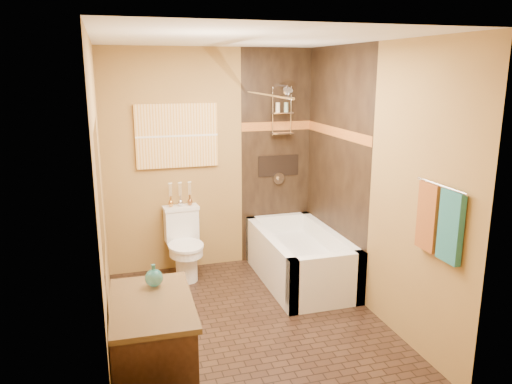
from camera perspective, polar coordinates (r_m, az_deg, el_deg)
name	(u,v)px	position (r m, az deg, el deg)	size (l,w,h in m)	color
floor	(248,323)	(4.73, -0.94, -14.71)	(3.00, 3.00, 0.00)	black
wall_left	(101,201)	(4.13, -17.26, -0.98)	(0.02, 3.00, 2.50)	olive
wall_right	(372,182)	(4.73, 13.12, 1.16)	(0.02, 3.00, 2.50)	olive
wall_back	(212,161)	(5.70, -5.11, 3.60)	(2.40, 0.02, 2.50)	olive
wall_front	(318,249)	(2.92, 7.06, -6.54)	(2.40, 0.02, 2.50)	olive
ceiling	(247,38)	(4.16, -1.08, 17.15)	(3.00, 3.00, 0.00)	silver
alcove_tile_back	(276,157)	(5.89, 2.33, 3.98)	(0.85, 0.01, 2.50)	black
alcove_tile_right	(336,167)	(5.38, 9.08, 2.85)	(0.01, 1.50, 2.50)	black
mosaic_band_back	(277,126)	(5.83, 2.40, 7.55)	(0.85, 0.01, 0.10)	#98491B
mosaic_band_right	(336,132)	(5.32, 9.13, 6.76)	(0.01, 1.50, 0.10)	#98491B
alcove_niche	(278,166)	(5.91, 2.57, 3.03)	(0.50, 0.01, 0.25)	black
shower_fixtures	(282,123)	(5.74, 2.97, 7.90)	(0.24, 0.33, 1.16)	silver
curtain_rod	(265,94)	(4.99, 1.08, 11.09)	(0.03, 0.03, 1.55)	silver
towel_bar	(441,186)	(3.81, 20.41, 0.67)	(0.02, 0.02, 0.55)	silver
towel_teal	(451,227)	(3.79, 21.36, -3.74)	(0.05, 0.22, 0.52)	#1D6262
towel_rust	(428,217)	(3.98, 19.09, -2.69)	(0.05, 0.22, 0.52)	brown
sunset_painting	(177,136)	(5.57, -9.02, 6.36)	(0.90, 0.04, 0.70)	gold
vanity_mirror	(100,198)	(3.17, -17.39, -0.68)	(0.01, 1.00, 0.90)	white
bathtub	(300,261)	(5.51, 4.99, -7.90)	(0.80, 1.50, 0.55)	white
toilet	(184,243)	(5.59, -8.20, -5.84)	(0.40, 0.59, 0.77)	white
vanity	(153,354)	(3.61, -11.67, -17.68)	(0.56, 0.90, 0.78)	black
teal_bottle	(154,276)	(3.61, -11.60, -9.34)	(0.13, 0.13, 0.20)	#246C67
bud_vases	(180,194)	(5.60, -8.66, -0.18)	(0.27, 0.06, 0.27)	#CF8E40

